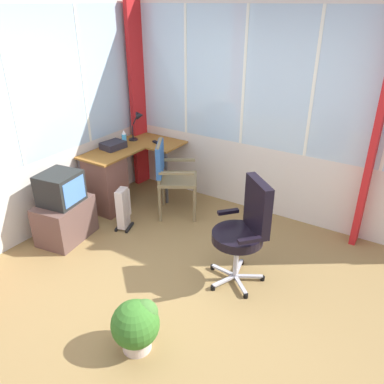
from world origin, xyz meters
The scene contains 15 objects.
ground centered at (0.00, 0.00, -0.03)m, with size 5.00×5.24×0.06m, color olive.
north_window_panel centered at (0.00, 2.15, 1.35)m, with size 4.00×0.07×2.71m.
east_window_panel centered at (2.03, 0.00, 1.36)m, with size 0.07×4.24×2.71m.
curtain_corner centered at (1.90, 2.02, 1.31)m, with size 0.30×0.07×2.61m, color red.
curtain_east_far centered at (1.95, -1.17, 1.31)m, with size 0.30×0.07×2.61m, color red.
desk centered at (0.97, 1.82, 0.42)m, with size 1.31×0.87×0.78m.
desk_lamp centered at (1.68, 1.86, 1.04)m, with size 0.24×0.20×0.41m.
tv_remote centered at (1.67, 1.55, 0.79)m, with size 0.04×0.15×0.02m, color black.
spray_bottle centered at (1.36, 1.86, 0.88)m, with size 0.06×0.06×0.22m.
paper_tray centered at (1.19, 1.91, 0.82)m, with size 0.30×0.23×0.09m, color #29252E.
wooden_armchair centered at (1.27, 1.07, 0.63)m, with size 0.66×0.66×0.99m.
office_chair centered at (0.57, -0.36, 0.63)m, with size 0.59×0.61×1.09m.
tv_on_stand centered at (0.13, 1.74, 0.37)m, with size 0.70×0.54×0.84m.
space_heater centered at (0.68, 1.33, 0.27)m, with size 0.29×0.24×0.53m.
potted_plant centered at (-0.69, -0.03, 0.25)m, with size 0.39×0.39×0.45m.
Camera 1 is at (-2.38, -1.64, 2.56)m, focal length 36.30 mm.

